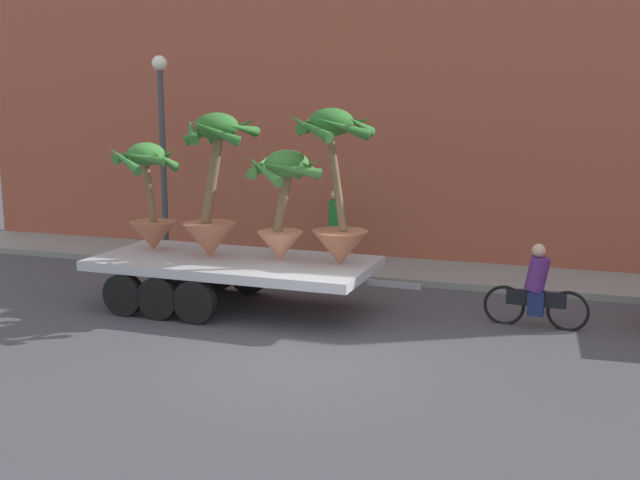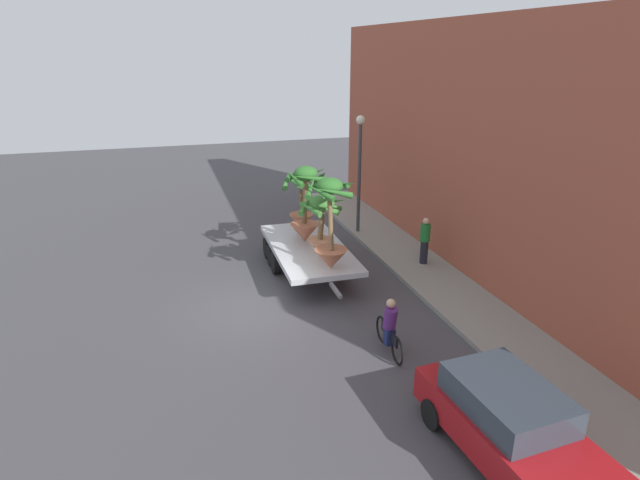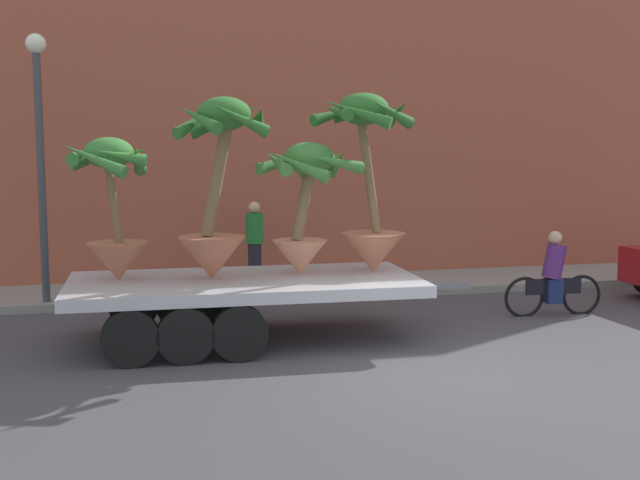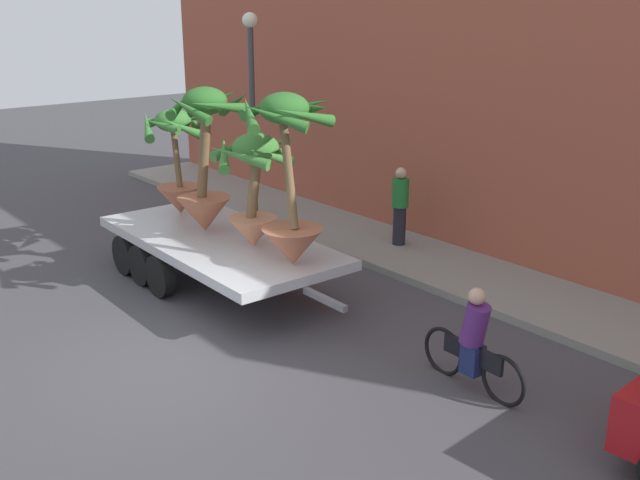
{
  "view_description": "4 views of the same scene",
  "coord_description": "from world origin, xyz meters",
  "px_view_note": "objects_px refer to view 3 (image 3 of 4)",
  "views": [
    {
      "loc": [
        3.98,
        -10.91,
        4.06
      ],
      "look_at": [
        -0.54,
        2.39,
        1.41
      ],
      "focal_mm": 43.19,
      "sensor_mm": 36.0,
      "label": 1
    },
    {
      "loc": [
        14.27,
        -2.39,
        7.48
      ],
      "look_at": [
        -0.7,
        2.16,
        1.75
      ],
      "focal_mm": 29.5,
      "sensor_mm": 36.0,
      "label": 2
    },
    {
      "loc": [
        -3.84,
        -9.94,
        3.08
      ],
      "look_at": [
        -0.88,
        2.92,
        1.45
      ],
      "focal_mm": 44.97,
      "sensor_mm": 36.0,
      "label": 3
    },
    {
      "loc": [
        9.04,
        -4.72,
        5.21
      ],
      "look_at": [
        -0.11,
        2.91,
        1.3
      ],
      "focal_mm": 40.93,
      "sensor_mm": 36.0,
      "label": 4
    }
  ],
  "objects_px": {
    "potted_palm_rear": "(217,196)",
    "cyclist": "(554,278)",
    "potted_palm_front": "(114,210)",
    "potted_palm_extra": "(369,187)",
    "flatbed_trailer": "(229,293)",
    "street_lamp": "(40,133)",
    "pedestrian_near_gate": "(255,241)",
    "potted_palm_middle": "(305,201)"
  },
  "relations": [
    {
      "from": "potted_palm_rear",
      "to": "pedestrian_near_gate",
      "type": "relative_size",
      "value": 1.62
    },
    {
      "from": "potted_palm_front",
      "to": "pedestrian_near_gate",
      "type": "relative_size",
      "value": 1.27
    },
    {
      "from": "potted_palm_middle",
      "to": "street_lamp",
      "type": "xyz_separation_m",
      "value": [
        -4.24,
        2.94,
        1.08
      ]
    },
    {
      "from": "pedestrian_near_gate",
      "to": "street_lamp",
      "type": "relative_size",
      "value": 0.35
    },
    {
      "from": "pedestrian_near_gate",
      "to": "potted_palm_extra",
      "type": "bearing_deg",
      "value": -72.3
    },
    {
      "from": "pedestrian_near_gate",
      "to": "street_lamp",
      "type": "bearing_deg",
      "value": -165.86
    },
    {
      "from": "street_lamp",
      "to": "potted_palm_front",
      "type": "bearing_deg",
      "value": -65.03
    },
    {
      "from": "potted_palm_front",
      "to": "potted_palm_extra",
      "type": "xyz_separation_m",
      "value": [
        3.96,
        -0.12,
        0.31
      ]
    },
    {
      "from": "potted_palm_rear",
      "to": "cyclist",
      "type": "height_order",
      "value": "potted_palm_rear"
    },
    {
      "from": "flatbed_trailer",
      "to": "potted_palm_extra",
      "type": "height_order",
      "value": "potted_palm_extra"
    },
    {
      "from": "potted_palm_extra",
      "to": "cyclist",
      "type": "relative_size",
      "value": 1.55
    },
    {
      "from": "flatbed_trailer",
      "to": "cyclist",
      "type": "xyz_separation_m",
      "value": [
        5.84,
        0.6,
        -0.09
      ]
    },
    {
      "from": "potted_palm_rear",
      "to": "potted_palm_middle",
      "type": "relative_size",
      "value": 1.32
    },
    {
      "from": "potted_palm_extra",
      "to": "potted_palm_rear",
      "type": "bearing_deg",
      "value": -177.2
    },
    {
      "from": "flatbed_trailer",
      "to": "cyclist",
      "type": "distance_m",
      "value": 5.87
    },
    {
      "from": "potted_palm_front",
      "to": "potted_palm_extra",
      "type": "height_order",
      "value": "potted_palm_extra"
    },
    {
      "from": "cyclist",
      "to": "street_lamp",
      "type": "bearing_deg",
      "value": 164.28
    },
    {
      "from": "cyclist",
      "to": "street_lamp",
      "type": "height_order",
      "value": "street_lamp"
    },
    {
      "from": "potted_palm_front",
      "to": "street_lamp",
      "type": "height_order",
      "value": "street_lamp"
    },
    {
      "from": "potted_palm_middle",
      "to": "cyclist",
      "type": "xyz_separation_m",
      "value": [
        4.62,
        0.45,
        -1.48
      ]
    },
    {
      "from": "potted_palm_middle",
      "to": "cyclist",
      "type": "height_order",
      "value": "potted_palm_middle"
    },
    {
      "from": "flatbed_trailer",
      "to": "cyclist",
      "type": "relative_size",
      "value": 3.46
    },
    {
      "from": "potted_palm_extra",
      "to": "street_lamp",
      "type": "bearing_deg",
      "value": 150.73
    },
    {
      "from": "potted_palm_rear",
      "to": "street_lamp",
      "type": "height_order",
      "value": "street_lamp"
    },
    {
      "from": "potted_palm_rear",
      "to": "potted_palm_front",
      "type": "distance_m",
      "value": 1.57
    },
    {
      "from": "potted_palm_rear",
      "to": "potted_palm_front",
      "type": "bearing_deg",
      "value": 171.08
    },
    {
      "from": "potted_palm_rear",
      "to": "street_lamp",
      "type": "bearing_deg",
      "value": 132.85
    },
    {
      "from": "flatbed_trailer",
      "to": "pedestrian_near_gate",
      "type": "bearing_deg",
      "value": 76.33
    },
    {
      "from": "potted_palm_rear",
      "to": "potted_palm_front",
      "type": "relative_size",
      "value": 1.28
    },
    {
      "from": "potted_palm_middle",
      "to": "pedestrian_near_gate",
      "type": "relative_size",
      "value": 1.22
    },
    {
      "from": "potted_palm_front",
      "to": "street_lamp",
      "type": "distance_m",
      "value": 3.34
    },
    {
      "from": "potted_palm_front",
      "to": "pedestrian_near_gate",
      "type": "xyz_separation_m",
      "value": [
        2.69,
        3.85,
        -1.01
      ]
    },
    {
      "from": "potted_palm_front",
      "to": "street_lamp",
      "type": "bearing_deg",
      "value": 114.97
    },
    {
      "from": "potted_palm_rear",
      "to": "flatbed_trailer",
      "type": "bearing_deg",
      "value": -5.13
    },
    {
      "from": "street_lamp",
      "to": "potted_palm_middle",
      "type": "bearing_deg",
      "value": -34.78
    },
    {
      "from": "potted_palm_middle",
      "to": "potted_palm_extra",
      "type": "relative_size",
      "value": 0.73
    },
    {
      "from": "potted_palm_middle",
      "to": "potted_palm_extra",
      "type": "height_order",
      "value": "potted_palm_extra"
    },
    {
      "from": "potted_palm_front",
      "to": "potted_palm_rear",
      "type": "bearing_deg",
      "value": -8.92
    },
    {
      "from": "flatbed_trailer",
      "to": "street_lamp",
      "type": "relative_size",
      "value": 1.32
    },
    {
      "from": "cyclist",
      "to": "street_lamp",
      "type": "xyz_separation_m",
      "value": [
        -8.86,
        2.49,
        2.56
      ]
    },
    {
      "from": "street_lamp",
      "to": "cyclist",
      "type": "bearing_deg",
      "value": -15.72
    },
    {
      "from": "cyclist",
      "to": "flatbed_trailer",
      "type": "bearing_deg",
      "value": -174.13
    }
  ]
}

